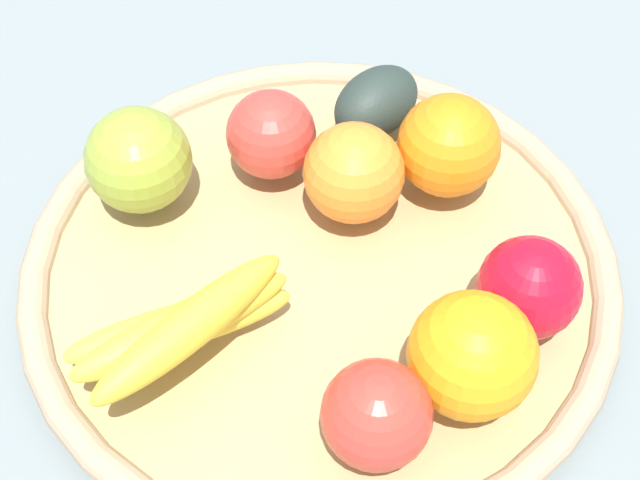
% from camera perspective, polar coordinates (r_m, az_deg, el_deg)
% --- Properties ---
extents(ground_plane, '(2.40, 2.40, 0.00)m').
position_cam_1_polar(ground_plane, '(0.71, 0.00, -2.63)').
color(ground_plane, slate).
rests_on(ground_plane, ground).
extents(basket, '(0.43, 0.43, 0.03)m').
position_cam_1_polar(basket, '(0.70, 0.00, -1.85)').
color(basket, tan).
rests_on(basket, ground_plane).
extents(banana_bunch, '(0.16, 0.11, 0.06)m').
position_cam_1_polar(banana_bunch, '(0.62, -8.11, -5.08)').
color(banana_bunch, yellow).
rests_on(banana_bunch, basket).
extents(orange_0, '(0.10, 0.10, 0.07)m').
position_cam_1_polar(orange_0, '(0.69, 2.01, 3.99)').
color(orange_0, orange).
rests_on(orange_0, basket).
extents(apple_3, '(0.08, 0.08, 0.07)m').
position_cam_1_polar(apple_3, '(0.58, 3.09, -10.37)').
color(apple_3, red).
rests_on(apple_3, basket).
extents(apple_2, '(0.09, 0.09, 0.07)m').
position_cam_1_polar(apple_2, '(0.72, -2.92, 6.27)').
color(apple_2, '#C83C34').
rests_on(apple_2, basket).
extents(apple_1, '(0.08, 0.08, 0.07)m').
position_cam_1_polar(apple_1, '(0.64, 12.30, -2.78)').
color(apple_1, red).
rests_on(apple_1, basket).
extents(orange_2, '(0.10, 0.10, 0.08)m').
position_cam_1_polar(orange_2, '(0.60, 9.02, -6.78)').
color(orange_2, orange).
rests_on(orange_2, basket).
extents(apple_0, '(0.09, 0.09, 0.08)m').
position_cam_1_polar(apple_0, '(0.70, -10.72, 4.68)').
color(apple_0, '#92A737').
rests_on(apple_0, basket).
extents(avocado, '(0.09, 0.08, 0.05)m').
position_cam_1_polar(avocado, '(0.75, 3.35, 8.13)').
color(avocado, '#283631').
rests_on(avocado, basket).
extents(orange_1, '(0.10, 0.10, 0.08)m').
position_cam_1_polar(orange_1, '(0.71, 7.64, 5.57)').
color(orange_1, orange).
rests_on(orange_1, basket).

